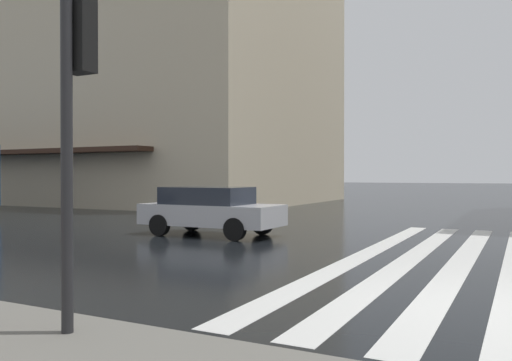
% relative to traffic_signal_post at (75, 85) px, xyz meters
% --- Properties ---
extents(ground_plane, '(220.00, 220.00, 0.00)m').
position_rel_traffic_signal_post_xyz_m(ground_plane, '(3.47, -3.81, -2.70)').
color(ground_plane, black).
extents(zebra_crossing, '(13.00, 5.50, 0.01)m').
position_rel_traffic_signal_post_xyz_m(zebra_crossing, '(7.47, -3.53, -2.69)').
color(zebra_crossing, silver).
rests_on(zebra_crossing, ground_plane).
extents(haussmann_block_mid, '(17.84, 27.51, 19.18)m').
position_rel_traffic_signal_post_xyz_m(haussmann_block_mid, '(24.28, 21.24, 6.69)').
color(haussmann_block_mid, beige).
rests_on(haussmann_block_mid, ground_plane).
extents(traffic_signal_post, '(0.44, 0.30, 3.53)m').
position_rel_traffic_signal_post_xyz_m(traffic_signal_post, '(0.00, 0.00, 0.00)').
color(traffic_signal_post, '#232326').
rests_on(traffic_signal_post, sidewalk_pavement).
extents(car_silver, '(1.85, 4.10, 1.41)m').
position_rel_traffic_signal_post_xyz_m(car_silver, '(8.97, 4.01, -1.94)').
color(car_silver, '#B7B7BC').
rests_on(car_silver, ground_plane).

